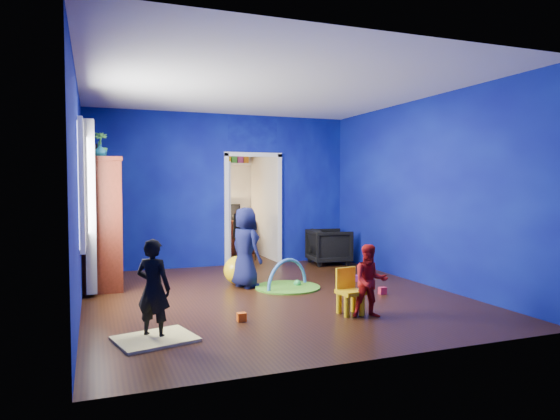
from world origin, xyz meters
name	(u,v)px	position (x,y,z in m)	size (l,w,h in m)	color
floor	(271,295)	(0.00, 0.00, 0.00)	(5.00, 5.50, 0.01)	black
ceiling	(271,88)	(0.00, 0.00, 2.90)	(5.00, 5.50, 0.01)	white
wall_back	(223,190)	(0.00, 2.75, 1.45)	(5.00, 0.02, 2.90)	#090968
wall_front	(376,198)	(0.00, -2.75, 1.45)	(5.00, 0.02, 2.90)	#090968
wall_left	(78,194)	(-2.50, 0.00, 1.45)	(0.02, 5.50, 2.90)	#090968
wall_right	(421,192)	(2.50, 0.00, 1.45)	(0.02, 5.50, 2.90)	#090968
alcove	(241,199)	(0.60, 3.62, 1.25)	(1.00, 1.75, 2.50)	silver
armchair	(329,246)	(1.99, 2.20, 0.34)	(0.74, 0.76, 0.69)	black
child_black	(153,288)	(-1.77, -1.40, 0.51)	(0.37, 0.24, 1.02)	black
child_navy	(245,247)	(-0.18, 0.67, 0.61)	(0.59, 0.39, 1.22)	#0F1437
toddler_red	(370,281)	(0.70, -1.50, 0.43)	(0.42, 0.33, 0.86)	red
vase	(100,151)	(-2.22, 1.14, 2.05)	(0.17, 0.17, 0.18)	#0D5C68
potted_plant	(100,145)	(-2.22, 1.66, 2.17)	(0.23, 0.23, 0.41)	green
tv_armoire	(101,223)	(-2.22, 1.44, 0.98)	(0.58, 1.14, 1.96)	#381309
crt_tv	(104,220)	(-2.18, 1.44, 1.02)	(0.46, 0.70, 0.54)	silver
yellow_blanket	(155,339)	(-1.77, -1.50, 0.01)	(0.75, 0.60, 0.03)	#F2E07A
hopper_ball	(238,270)	(-0.23, 0.92, 0.22)	(0.45, 0.45, 0.45)	yellow
kid_chair	(350,294)	(0.55, -1.30, 0.25)	(0.28, 0.28, 0.50)	yellow
play_mat	(288,287)	(0.39, 0.37, 0.01)	(0.98, 0.98, 0.03)	green
toy_arch	(288,287)	(0.39, 0.37, 0.02)	(0.87, 0.87, 0.05)	#3F8CD8
window_left	(80,185)	(-2.48, 0.35, 1.55)	(0.03, 0.95, 1.55)	white
curtain	(90,207)	(-2.37, 0.90, 1.25)	(0.14, 0.42, 2.40)	slate
doorway	(253,210)	(0.60, 2.75, 1.05)	(1.16, 0.10, 2.10)	white
study_desk	(233,237)	(0.60, 4.26, 0.38)	(0.88, 0.44, 0.75)	#3D140A
desk_monitor	(231,211)	(0.60, 4.38, 0.95)	(0.40, 0.05, 0.32)	black
desk_lamp	(220,213)	(0.32, 4.32, 0.93)	(0.14, 0.14, 0.14)	#FFD88C
folding_chair	(245,238)	(0.60, 3.30, 0.46)	(0.40, 0.40, 0.92)	black
book_shelf	(231,164)	(0.60, 4.37, 2.02)	(0.88, 0.24, 0.04)	white
toy_0	(382,291)	(1.50, -0.49, 0.05)	(0.10, 0.08, 0.10)	red
toy_1	(363,272)	(2.01, 0.92, 0.06)	(0.11, 0.11, 0.11)	#27AEE1
toy_2	(242,317)	(-0.77, -1.14, 0.05)	(0.10, 0.08, 0.10)	#FF5D0D
toy_3	(297,283)	(0.57, 0.42, 0.06)	(0.11, 0.11, 0.11)	green
toy_4	(355,278)	(1.60, 0.46, 0.05)	(0.10, 0.08, 0.10)	#D44FB1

